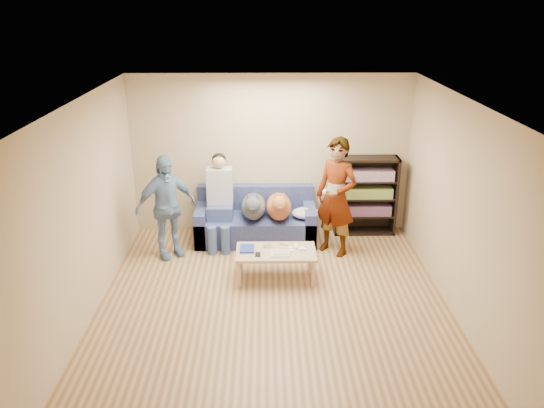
{
  "coord_description": "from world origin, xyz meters",
  "views": [
    {
      "loc": [
        -0.1,
        -5.79,
        3.68
      ],
      "look_at": [
        0.0,
        1.2,
        0.95
      ],
      "focal_mm": 35.0,
      "sensor_mm": 36.0,
      "label": 1
    }
  ],
  "objects_px": {
    "person_standing_left": "(166,207)",
    "dog_tan": "(279,206)",
    "person_seated": "(220,197)",
    "coffee_table": "(276,254)",
    "sofa": "(256,222)",
    "notebook_blue": "(247,249)",
    "dog_gray": "(253,206)",
    "person_standing_right": "(336,197)",
    "camera_silver": "(267,245)",
    "bookshelf": "(365,194)"
  },
  "relations": [
    {
      "from": "notebook_blue",
      "to": "person_standing_left",
      "type": "bearing_deg",
      "value": 150.84
    },
    {
      "from": "person_standing_left",
      "to": "dog_tan",
      "type": "distance_m",
      "value": 1.74
    },
    {
      "from": "person_standing_left",
      "to": "person_standing_right",
      "type": "bearing_deg",
      "value": -30.33
    },
    {
      "from": "person_standing_right",
      "to": "dog_gray",
      "type": "xyz_separation_m",
      "value": [
        -1.25,
        0.34,
        -0.28
      ]
    },
    {
      "from": "sofa",
      "to": "coffee_table",
      "type": "relative_size",
      "value": 1.73
    },
    {
      "from": "bookshelf",
      "to": "notebook_blue",
      "type": "bearing_deg",
      "value": -141.7
    },
    {
      "from": "camera_silver",
      "to": "dog_gray",
      "type": "bearing_deg",
      "value": 101.68
    },
    {
      "from": "person_seated",
      "to": "dog_tan",
      "type": "distance_m",
      "value": 0.94
    },
    {
      "from": "person_standing_right",
      "to": "sofa",
      "type": "height_order",
      "value": "person_standing_right"
    },
    {
      "from": "camera_silver",
      "to": "coffee_table",
      "type": "xyz_separation_m",
      "value": [
        0.12,
        -0.12,
        -0.07
      ]
    },
    {
      "from": "sofa",
      "to": "notebook_blue",
      "type": "bearing_deg",
      "value": -94.53
    },
    {
      "from": "dog_tan",
      "to": "bookshelf",
      "type": "height_order",
      "value": "bookshelf"
    },
    {
      "from": "person_seated",
      "to": "notebook_blue",
      "type": "bearing_deg",
      "value": -68.17
    },
    {
      "from": "notebook_blue",
      "to": "camera_silver",
      "type": "xyz_separation_m",
      "value": [
        0.28,
        0.07,
        0.01
      ]
    },
    {
      "from": "person_standing_left",
      "to": "bookshelf",
      "type": "relative_size",
      "value": 1.22
    },
    {
      "from": "camera_silver",
      "to": "sofa",
      "type": "bearing_deg",
      "value": 98.53
    },
    {
      "from": "sofa",
      "to": "person_seated",
      "type": "relative_size",
      "value": 1.29
    },
    {
      "from": "person_standing_left",
      "to": "coffee_table",
      "type": "bearing_deg",
      "value": -56.35
    },
    {
      "from": "notebook_blue",
      "to": "coffee_table",
      "type": "bearing_deg",
      "value": -7.13
    },
    {
      "from": "person_standing_right",
      "to": "bookshelf",
      "type": "height_order",
      "value": "person_standing_right"
    },
    {
      "from": "dog_gray",
      "to": "bookshelf",
      "type": "xyz_separation_m",
      "value": [
        1.83,
        0.4,
        0.05
      ]
    },
    {
      "from": "bookshelf",
      "to": "person_standing_right",
      "type": "bearing_deg",
      "value": -128.12
    },
    {
      "from": "notebook_blue",
      "to": "person_seated",
      "type": "xyz_separation_m",
      "value": [
        -0.46,
        1.14,
        0.34
      ]
    },
    {
      "from": "person_seated",
      "to": "bookshelf",
      "type": "xyz_separation_m",
      "value": [
        2.36,
        0.36,
        -0.09
      ]
    },
    {
      "from": "person_standing_left",
      "to": "sofa",
      "type": "bearing_deg",
      "value": -7.94
    },
    {
      "from": "notebook_blue",
      "to": "person_seated",
      "type": "relative_size",
      "value": 0.18
    },
    {
      "from": "dog_tan",
      "to": "dog_gray",
      "type": "bearing_deg",
      "value": 179.21
    },
    {
      "from": "person_seated",
      "to": "coffee_table",
      "type": "xyz_separation_m",
      "value": [
        0.86,
        -1.19,
        -0.4
      ]
    },
    {
      "from": "dog_tan",
      "to": "bookshelf",
      "type": "distance_m",
      "value": 1.49
    },
    {
      "from": "person_standing_left",
      "to": "sofa",
      "type": "distance_m",
      "value": 1.53
    },
    {
      "from": "person_standing_right",
      "to": "coffee_table",
      "type": "bearing_deg",
      "value": -99.69
    },
    {
      "from": "person_standing_left",
      "to": "notebook_blue",
      "type": "relative_size",
      "value": 6.1
    },
    {
      "from": "person_seated",
      "to": "dog_tan",
      "type": "bearing_deg",
      "value": -3.05
    },
    {
      "from": "person_standing_right",
      "to": "person_standing_left",
      "type": "distance_m",
      "value": 2.53
    },
    {
      "from": "notebook_blue",
      "to": "dog_gray",
      "type": "bearing_deg",
      "value": 86.46
    },
    {
      "from": "sofa",
      "to": "dog_gray",
      "type": "relative_size",
      "value": 1.53
    },
    {
      "from": "sofa",
      "to": "bookshelf",
      "type": "distance_m",
      "value": 1.86
    },
    {
      "from": "notebook_blue",
      "to": "camera_silver",
      "type": "distance_m",
      "value": 0.29
    },
    {
      "from": "dog_gray",
      "to": "person_seated",
      "type": "bearing_deg",
      "value": 175.23
    },
    {
      "from": "person_standing_left",
      "to": "notebook_blue",
      "type": "xyz_separation_m",
      "value": [
        1.21,
        -0.68,
        -0.36
      ]
    },
    {
      "from": "camera_silver",
      "to": "sofa",
      "type": "distance_m",
      "value": 1.22
    },
    {
      "from": "person_standing_left",
      "to": "notebook_blue",
      "type": "height_order",
      "value": "person_standing_left"
    },
    {
      "from": "person_standing_left",
      "to": "dog_tan",
      "type": "relative_size",
      "value": 1.37
    },
    {
      "from": "person_seated",
      "to": "bookshelf",
      "type": "height_order",
      "value": "person_seated"
    },
    {
      "from": "person_seated",
      "to": "coffee_table",
      "type": "relative_size",
      "value": 1.34
    },
    {
      "from": "coffee_table",
      "to": "dog_gray",
      "type": "bearing_deg",
      "value": 106.16
    },
    {
      "from": "person_standing_right",
      "to": "notebook_blue",
      "type": "relative_size",
      "value": 6.96
    },
    {
      "from": "dog_gray",
      "to": "coffee_table",
      "type": "distance_m",
      "value": 1.22
    },
    {
      "from": "notebook_blue",
      "to": "sofa",
      "type": "height_order",
      "value": "sofa"
    },
    {
      "from": "person_standing_left",
      "to": "sofa",
      "type": "height_order",
      "value": "person_standing_left"
    }
  ]
}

